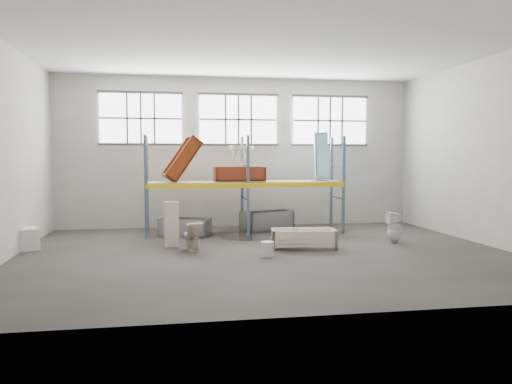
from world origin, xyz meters
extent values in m
cube|color=#47423D|center=(0.00, 0.00, -0.05)|extent=(12.00, 10.00, 0.10)
cube|color=silver|center=(0.00, 0.00, 5.05)|extent=(12.00, 10.00, 0.10)
cube|color=#A09D95|center=(0.00, 5.05, 2.50)|extent=(12.00, 0.10, 5.00)
cube|color=#9F9D94|center=(0.00, -5.05, 2.50)|extent=(12.00, 0.10, 5.00)
cube|color=#9F9C94|center=(6.05, 0.00, 2.50)|extent=(0.10, 10.00, 5.00)
cube|color=white|center=(-3.20, 4.94, 3.60)|extent=(2.60, 0.04, 1.60)
cube|color=white|center=(0.00, 4.94, 3.60)|extent=(2.60, 0.04, 1.60)
cube|color=white|center=(3.20, 4.94, 3.60)|extent=(2.60, 0.04, 1.60)
cube|color=slate|center=(-3.00, 2.90, 1.50)|extent=(0.08, 0.08, 3.00)
cube|color=slate|center=(-3.00, 4.10, 1.50)|extent=(0.08, 0.08, 3.00)
cube|color=slate|center=(0.00, 2.90, 1.50)|extent=(0.08, 0.08, 3.00)
cube|color=slate|center=(0.00, 4.10, 1.50)|extent=(0.08, 0.08, 3.00)
cube|color=slate|center=(3.00, 2.90, 1.50)|extent=(0.08, 0.08, 3.00)
cube|color=slate|center=(3.00, 4.10, 1.50)|extent=(0.08, 0.08, 3.00)
cube|color=yellow|center=(0.00, 2.90, 1.50)|extent=(6.00, 0.10, 0.14)
cube|color=yellow|center=(0.00, 4.10, 1.50)|extent=(6.00, 0.10, 0.14)
cube|color=gray|center=(0.00, 3.50, 1.58)|extent=(5.90, 1.10, 0.03)
cylinder|color=black|center=(0.00, 2.70, 0.00)|extent=(1.80, 1.80, 0.00)
cube|color=beige|center=(1.21, 0.68, 0.28)|extent=(0.44, 0.22, 0.42)
imported|color=beige|center=(0.55, 0.65, 0.16)|extent=(0.52, 0.52, 0.14)
imported|color=beige|center=(-1.79, 0.66, 0.37)|extent=(0.57, 0.79, 0.73)
cube|color=beige|center=(-2.28, 1.31, 0.59)|extent=(0.39, 0.26, 1.18)
imported|color=white|center=(3.76, 0.88, 0.43)|extent=(0.42, 0.41, 0.86)
imported|color=silver|center=(-0.12, 3.39, 2.09)|extent=(0.80, 0.66, 0.64)
cylinder|color=silver|center=(-0.07, -0.44, 0.18)|extent=(0.37, 0.37, 0.36)
cube|color=silver|center=(-5.95, 1.43, 0.28)|extent=(0.80, 0.75, 0.55)
cube|color=beige|center=(-6.09, 1.99, 0.22)|extent=(0.69, 0.69, 0.44)
camera|label=1|loc=(-2.40, -12.21, 2.37)|focal=35.96mm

